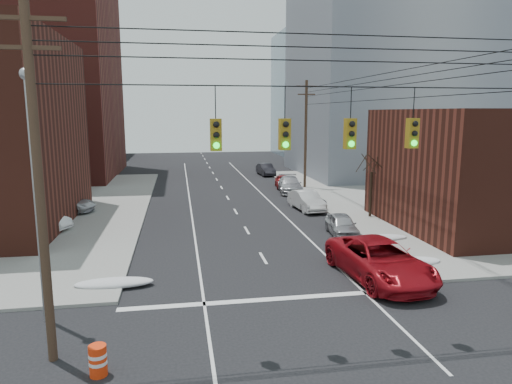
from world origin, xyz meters
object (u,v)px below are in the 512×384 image
object	(u,v)px
parked_car_f	(266,169)
parked_car_b	(307,201)
parked_car_e	(283,181)
parked_car_c	(308,200)
lot_car_d	(23,197)
lot_car_b	(65,204)
lot_car_a	(42,220)
parked_car_d	(290,185)
red_pickup	(380,260)
parked_car_a	(342,225)
construction_barrel	(98,360)

from	to	relation	value
parked_car_f	parked_car_b	bearing A→B (deg)	-95.72
parked_car_b	parked_car_e	size ratio (longest dim) A/B	1.20
parked_car_c	parked_car_f	world-z (taller)	parked_car_f
parked_car_b	lot_car_d	xyz separation A→B (m)	(-23.03, 5.32, 0.06)
lot_car_b	lot_car_a	bearing A→B (deg)	-167.03
parked_car_f	parked_car_c	bearing A→B (deg)	-94.69
parked_car_d	parked_car_f	bearing A→B (deg)	97.67
lot_car_b	red_pickup	bearing A→B (deg)	-118.74
parked_car_a	lot_car_d	world-z (taller)	lot_car_d
lot_car_a	lot_car_b	world-z (taller)	lot_car_b
parked_car_e	parked_car_c	bearing A→B (deg)	-84.10
parked_car_b	parked_car_c	bearing A→B (deg)	58.92
parked_car_d	construction_barrel	bearing A→B (deg)	-106.22
red_pickup	construction_barrel	bearing A→B (deg)	-157.31
parked_car_d	lot_car_d	xyz separation A→B (m)	(-23.69, -2.98, 0.06)
parked_car_a	parked_car_d	size ratio (longest dim) A/B	0.75
construction_barrel	lot_car_d	bearing A→B (deg)	110.93
lot_car_a	parked_car_a	bearing A→B (deg)	-77.17
lot_car_a	construction_barrel	distance (m)	19.19
parked_car_c	lot_car_b	size ratio (longest dim) A/B	1.01
parked_car_c	parked_car_d	bearing A→B (deg)	89.17
parked_car_e	lot_car_a	bearing A→B (deg)	-135.51
red_pickup	lot_car_d	distance (m)	30.47
parked_car_a	lot_car_b	xyz separation A→B (m)	(-19.04, 9.48, 0.12)
parked_car_d	parked_car_e	world-z (taller)	parked_car_d
parked_car_a	construction_barrel	xyz separation A→B (m)	(-12.77, -13.97, -0.19)
red_pickup	parked_car_c	size ratio (longest dim) A/B	1.40
construction_barrel	parked_car_a	bearing A→B (deg)	47.56
lot_car_b	construction_barrel	distance (m)	24.27
parked_car_a	lot_car_d	distance (m)	26.61
red_pickup	parked_car_e	bearing A→B (deg)	81.73
parked_car_a	parked_car_e	world-z (taller)	parked_car_a
lot_car_b	construction_barrel	world-z (taller)	lot_car_b
parked_car_a	parked_car_d	world-z (taller)	parked_car_d
parked_car_a	parked_car_c	bearing A→B (deg)	94.83
parked_car_f	parked_car_e	bearing A→B (deg)	-93.91
red_pickup	parked_car_f	world-z (taller)	red_pickup
parked_car_b	lot_car_d	size ratio (longest dim) A/B	1.17
parked_car_e	lot_car_b	distance (m)	21.81
lot_car_b	lot_car_d	distance (m)	5.50
parked_car_a	parked_car_c	xyz separation A→B (m)	(0.28, 8.66, -0.02)
parked_car_c	parked_car_e	size ratio (longest dim) A/B	1.21
lot_car_b	parked_car_c	bearing A→B (deg)	-77.38
construction_barrel	parked_car_f	bearing A→B (deg)	72.70
parked_car_b	parked_car_c	size ratio (longest dim) A/B	0.99
red_pickup	parked_car_a	xyz separation A→B (m)	(1.01, 7.81, -0.24)
red_pickup	lot_car_b	xyz separation A→B (m)	(-18.03, 17.28, -0.12)
red_pickup	lot_car_d	size ratio (longest dim) A/B	1.66
red_pickup	parked_car_d	world-z (taller)	red_pickup
parked_car_f	lot_car_b	size ratio (longest dim) A/B	0.95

